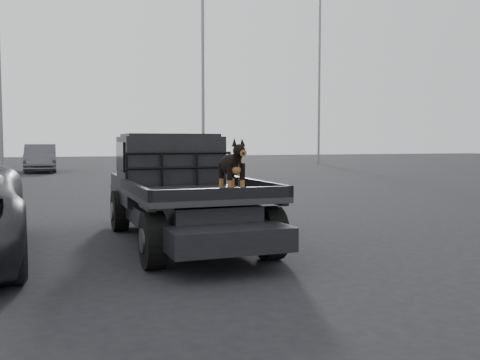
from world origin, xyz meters
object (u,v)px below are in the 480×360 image
object	(u,v)px
distant_car_a	(40,158)
distant_car_b	(151,155)
flatbed_ute	(183,215)
floodlight_far	(319,69)
floodlight_mid	(203,56)
dog	(231,169)

from	to	relation	value
distant_car_a	distant_car_b	world-z (taller)	distant_car_a
flatbed_ute	floodlight_far	bearing A→B (deg)	57.67
distant_car_b	floodlight_mid	xyz separation A→B (m)	(1.46, -9.15, 6.08)
dog	floodlight_far	world-z (taller)	floodlight_far
dog	floodlight_mid	xyz separation A→B (m)	(6.72, 24.33, 5.51)
flatbed_ute	floodlight_mid	distance (m)	24.51
floodlight_mid	floodlight_far	size ratio (longest dim) A/B	0.92
floodlight_mid	floodlight_far	world-z (taller)	floodlight_far
floodlight_far	distant_car_b	bearing A→B (deg)	165.72
distant_car_a	distant_car_b	distance (m)	11.38
dog	flatbed_ute	bearing A→B (deg)	98.46
dog	floodlight_mid	distance (m)	25.83
distant_car_a	floodlight_mid	xyz separation A→B (m)	(9.26, -0.86, 6.02)
dog	distant_car_b	size ratio (longest dim) A/B	0.15
flatbed_ute	floodlight_far	world-z (taller)	floodlight_far
flatbed_ute	dog	xyz separation A→B (m)	(0.25, -1.70, 0.83)
flatbed_ute	floodlight_mid	size ratio (longest dim) A/B	0.44
flatbed_ute	distant_car_b	xyz separation A→B (m)	(5.51, 31.78, 0.26)
distant_car_a	floodlight_mid	world-z (taller)	floodlight_mid
distant_car_a	floodlight_far	xyz separation A→B (m)	(20.38, 5.08, 6.59)
dog	distant_car_a	xyz separation A→B (m)	(-2.55, 25.19, -0.51)
floodlight_mid	distant_car_a	bearing A→B (deg)	174.68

